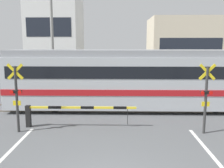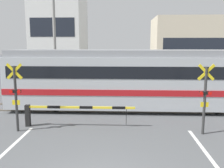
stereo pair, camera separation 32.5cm
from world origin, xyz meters
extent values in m
cube|color=#6B6051|center=(0.00, 7.67, 0.04)|extent=(50.00, 0.10, 0.08)
cube|color=#6B6051|center=(0.00, 9.11, 0.04)|extent=(50.00, 0.10, 0.08)
cube|color=#B7BCC1|center=(1.25, 8.39, 1.63)|extent=(14.15, 2.64, 2.80)
cube|color=gray|center=(1.25, 8.39, 3.20)|extent=(14.01, 2.32, 0.36)
cube|color=red|center=(1.25, 8.39, 1.21)|extent=(14.16, 2.69, 0.32)
cube|color=black|center=(1.25, 8.39, 2.25)|extent=(13.58, 2.67, 0.64)
cube|color=black|center=(-5.83, 8.39, 2.25)|extent=(0.03, 1.84, 0.80)
cylinder|color=black|center=(-3.13, 7.67, 0.38)|extent=(0.76, 0.12, 0.76)
cylinder|color=black|center=(-3.13, 9.11, 0.38)|extent=(0.76, 0.12, 0.76)
cylinder|color=black|center=(5.64, 7.67, 0.38)|extent=(0.76, 0.12, 0.76)
cylinder|color=black|center=(5.64, 9.11, 0.38)|extent=(0.76, 0.12, 0.76)
cube|color=black|center=(-3.73, 5.19, 0.50)|extent=(0.20, 0.20, 0.99)
cube|color=yellow|center=(-1.30, 5.19, 0.91)|extent=(4.86, 0.09, 0.09)
cube|color=black|center=(-2.51, 5.19, 0.91)|extent=(0.58, 0.10, 0.10)
cube|color=black|center=(-1.05, 5.19, 0.91)|extent=(0.58, 0.10, 0.10)
cube|color=black|center=(0.40, 5.19, 0.91)|extent=(0.58, 0.10, 0.10)
cylinder|color=black|center=(0.75, 5.19, 0.50)|extent=(0.02, 0.02, 0.73)
cube|color=black|center=(3.73, 11.07, 0.50)|extent=(0.20, 0.20, 0.99)
cube|color=yellow|center=(1.30, 11.07, 0.91)|extent=(4.86, 0.09, 0.09)
cube|color=black|center=(2.51, 11.07, 0.91)|extent=(0.58, 0.10, 0.10)
cube|color=black|center=(1.05, 11.07, 0.91)|extent=(0.58, 0.10, 0.10)
cube|color=black|center=(-0.40, 11.07, 0.91)|extent=(0.58, 0.10, 0.10)
cylinder|color=black|center=(-0.75, 11.07, 0.50)|extent=(0.02, 0.02, 0.73)
cylinder|color=#333333|center=(-3.93, 4.53, 1.41)|extent=(0.11, 0.11, 2.82)
cube|color=yellow|center=(-3.93, 4.53, 2.59)|extent=(0.68, 0.04, 0.68)
cube|color=yellow|center=(-3.93, 4.53, 2.59)|extent=(0.68, 0.04, 0.68)
cube|color=black|center=(-3.93, 4.53, 1.75)|extent=(0.44, 0.12, 0.12)
cylinder|color=red|center=(-4.10, 4.45, 1.75)|extent=(0.15, 0.03, 0.15)
cylinder|color=red|center=(-3.76, 4.45, 1.75)|extent=(0.15, 0.03, 0.15)
cube|color=yellow|center=(-3.93, 4.51, 1.27)|extent=(0.32, 0.03, 0.20)
cylinder|color=#333333|center=(3.93, 4.53, 1.41)|extent=(0.11, 0.11, 2.82)
cube|color=yellow|center=(3.93, 4.53, 2.59)|extent=(0.68, 0.04, 0.68)
cube|color=yellow|center=(3.93, 4.53, 2.59)|extent=(0.68, 0.04, 0.68)
cube|color=black|center=(3.93, 4.53, 1.75)|extent=(0.44, 0.12, 0.12)
cylinder|color=red|center=(3.76, 4.45, 1.75)|extent=(0.15, 0.03, 0.15)
cylinder|color=red|center=(4.10, 4.45, 1.75)|extent=(0.15, 0.03, 0.15)
cube|color=yellow|center=(3.93, 4.51, 1.27)|extent=(0.32, 0.03, 0.20)
cylinder|color=#33384C|center=(-0.64, 13.16, 0.42)|extent=(0.13, 0.13, 0.84)
cylinder|color=#33384C|center=(-0.50, 13.16, 0.42)|extent=(0.13, 0.13, 0.84)
cube|color=navy|center=(-0.57, 13.16, 1.17)|extent=(0.38, 0.22, 0.66)
sphere|color=tan|center=(-0.57, 13.16, 1.62)|extent=(0.23, 0.23, 0.23)
cube|color=white|center=(-6.90, 24.14, 4.93)|extent=(5.65, 6.51, 9.86)
cube|color=#1E232D|center=(-6.90, 20.88, 5.42)|extent=(4.75, 0.03, 1.97)
cube|color=beige|center=(7.96, 24.14, 3.32)|extent=(7.76, 6.51, 6.64)
cube|color=#1E232D|center=(7.96, 20.88, 3.65)|extent=(6.52, 0.03, 1.33)
cylinder|color=gray|center=(-4.68, 13.57, 3.72)|extent=(0.22, 0.22, 7.45)
camera|label=1|loc=(0.27, -5.59, 3.74)|focal=40.00mm
camera|label=2|loc=(0.60, -5.58, 3.74)|focal=40.00mm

